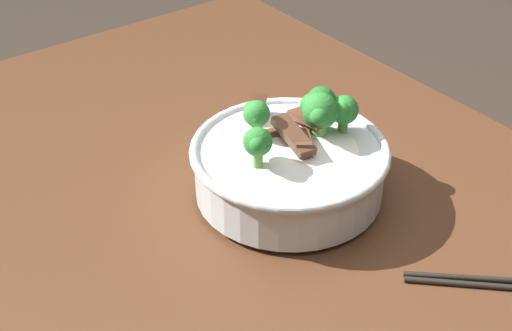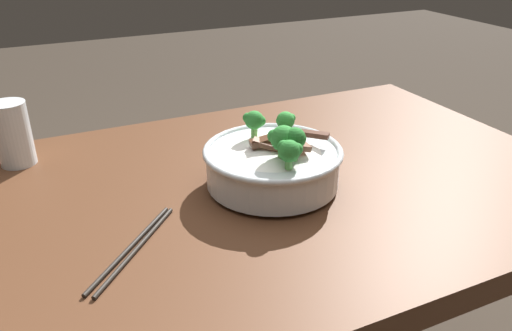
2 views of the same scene
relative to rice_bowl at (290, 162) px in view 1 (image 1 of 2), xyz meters
name	(u,v)px [view 1 (image 1 of 2)]	position (x,y,z in m)	size (l,w,h in m)	color
dining_table	(293,282)	(-0.04, 0.03, -0.17)	(1.32, 0.80, 0.76)	#56331E
rice_bowl	(290,162)	(0.00, 0.00, 0.00)	(0.26, 0.26, 0.14)	silver
chopsticks_pair	(509,284)	(-0.29, -0.09, -0.05)	(0.18, 0.19, 0.01)	#28231E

